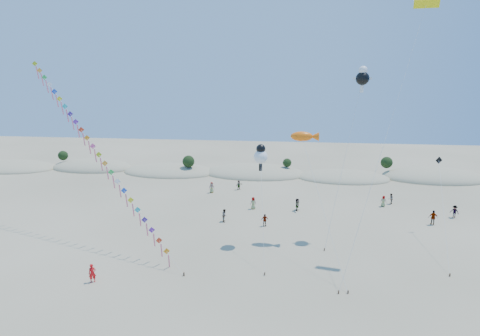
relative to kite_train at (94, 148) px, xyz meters
The scene contains 10 objects.
ground 23.69m from the kite_train, 43.35° to the right, with size 160.00×160.00×0.00m, color gray.
dune_ridge 36.25m from the kite_train, 61.64° to the left, with size 145.30×11.49×5.57m.
kite_train is the anchor object (origin of this frame).
fish_kite 23.27m from the kite_train, ahead, with size 5.26×12.40×12.35m.
cartoon_kite_low 18.42m from the kite_train, ahead, with size 1.79×8.59×11.15m.
cartoon_kite_high 30.55m from the kite_train, ahead, with size 4.78×6.53×19.32m.
parafoil_kite 36.47m from the kite_train, ahead, with size 9.17×10.78×25.37m.
dark_kite 38.79m from the kite_train, ahead, with size 2.89×12.59×8.94m.
flyer_foreground 14.32m from the kite_train, 68.90° to the right, with size 0.64×0.42×1.77m, color red.
beachgoers 29.88m from the kite_train, 25.86° to the left, with size 34.70×16.02×1.87m.
Camera 1 is at (5.51, -26.68, 18.97)m, focal length 30.00 mm.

